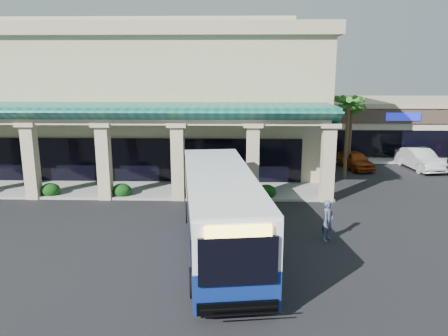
# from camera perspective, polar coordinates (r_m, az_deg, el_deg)

# --- Properties ---
(ground) EXTENTS (110.00, 110.00, 0.00)m
(ground) POSITION_cam_1_polar(r_m,az_deg,el_deg) (21.93, 0.18, -8.12)
(ground) COLOR black
(main_building) EXTENTS (30.80, 14.80, 11.35)m
(main_building) POSITION_cam_1_polar(r_m,az_deg,el_deg) (37.52, -11.64, 9.24)
(main_building) COLOR tan
(main_building) RESTS_ON ground
(arcade) EXTENTS (30.00, 6.20, 5.70)m
(arcade) POSITION_cam_1_polar(r_m,az_deg,el_deg) (29.00, -15.48, 2.44)
(arcade) COLOR #0F5D52
(arcade) RESTS_ON ground
(strip_mall) EXTENTS (22.50, 12.50, 4.90)m
(strip_mall) POSITION_cam_1_polar(r_m,az_deg,el_deg) (48.09, 23.05, 5.35)
(strip_mall) COLOR beige
(strip_mall) RESTS_ON ground
(palm_0) EXTENTS (2.40, 2.40, 6.60)m
(palm_0) POSITION_cam_1_polar(r_m,az_deg,el_deg) (32.79, 15.76, 4.37)
(palm_0) COLOR #235E19
(palm_0) RESTS_ON ground
(palm_1) EXTENTS (2.40, 2.40, 5.80)m
(palm_1) POSITION_cam_1_polar(r_m,az_deg,el_deg) (35.97, 16.13, 4.41)
(palm_1) COLOR #235E19
(palm_1) RESTS_ON ground
(broadleaf_tree) EXTENTS (2.60, 2.60, 4.81)m
(broadleaf_tree) POSITION_cam_1_polar(r_m,az_deg,el_deg) (40.45, 11.60, 4.82)
(broadleaf_tree) COLOR black
(broadleaf_tree) RESTS_ON ground
(transit_bus) EXTENTS (4.49, 12.68, 3.46)m
(transit_bus) POSITION_cam_1_polar(r_m,az_deg,el_deg) (19.16, -0.54, -5.76)
(transit_bus) COLOR navy
(transit_bus) RESTS_ON ground
(pedestrian) EXTENTS (0.80, 0.84, 1.94)m
(pedestrian) POSITION_cam_1_polar(r_m,az_deg,el_deg) (20.95, 13.41, -6.68)
(pedestrian) COLOR #4C516D
(pedestrian) RESTS_ON ground
(car_silver) EXTENTS (2.48, 4.46, 1.44)m
(car_silver) POSITION_cam_1_polar(r_m,az_deg,el_deg) (36.50, 16.79, 1.00)
(car_silver) COLOR #94370D
(car_silver) RESTS_ON ground
(car_white) EXTENTS (2.38, 5.25, 1.67)m
(car_white) POSITION_cam_1_polar(r_m,az_deg,el_deg) (38.02, 24.20, 1.05)
(car_white) COLOR silver
(car_white) RESTS_ON ground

